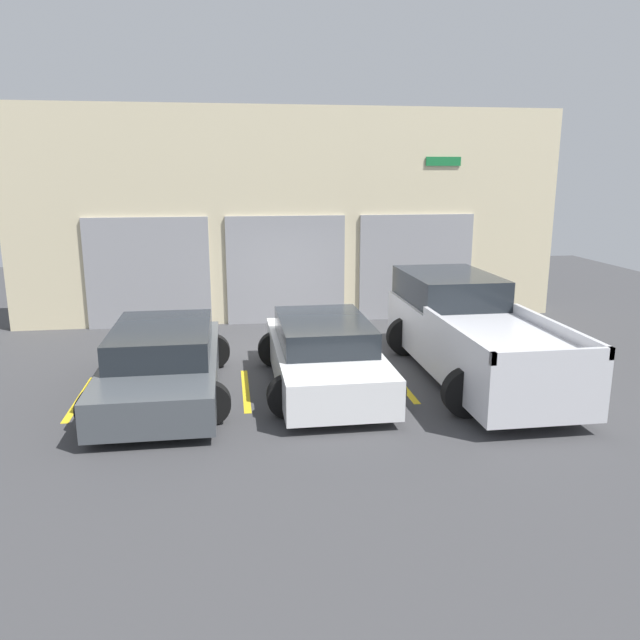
# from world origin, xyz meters

# --- Properties ---
(ground_plane) EXTENTS (28.00, 28.00, 0.00)m
(ground_plane) POSITION_xyz_m (0.00, 0.00, 0.00)
(ground_plane) COLOR #3D3D3F
(shophouse_building) EXTENTS (13.70, 0.68, 5.28)m
(shophouse_building) POSITION_xyz_m (-0.01, 3.29, 2.59)
(shophouse_building) COLOR beige
(shophouse_building) RESTS_ON ground
(pickup_truck) EXTENTS (2.38, 5.52, 1.74)m
(pickup_truck) POSITION_xyz_m (2.78, -1.71, 0.83)
(pickup_truck) COLOR silver
(pickup_truck) RESTS_ON ground
(sedan_white) EXTENTS (2.21, 4.28, 1.21)m
(sedan_white) POSITION_xyz_m (0.00, -1.96, 0.58)
(sedan_white) COLOR white
(sedan_white) RESTS_ON ground
(sedan_side) EXTENTS (2.27, 4.57, 1.18)m
(sedan_side) POSITION_xyz_m (-2.78, -1.96, 0.57)
(sedan_side) COLOR #474C51
(sedan_side) RESTS_ON ground
(parking_stripe_far_left) EXTENTS (0.12, 2.20, 0.01)m
(parking_stripe_far_left) POSITION_xyz_m (-4.18, -1.99, 0.00)
(parking_stripe_far_left) COLOR gold
(parking_stripe_far_left) RESTS_ON ground
(parking_stripe_left) EXTENTS (0.12, 2.20, 0.01)m
(parking_stripe_left) POSITION_xyz_m (-1.39, -1.99, 0.00)
(parking_stripe_left) COLOR gold
(parking_stripe_left) RESTS_ON ground
(parking_stripe_centre) EXTENTS (0.12, 2.20, 0.01)m
(parking_stripe_centre) POSITION_xyz_m (1.39, -1.99, 0.00)
(parking_stripe_centre) COLOR gold
(parking_stripe_centre) RESTS_ON ground
(parking_stripe_right) EXTENTS (0.12, 2.20, 0.01)m
(parking_stripe_right) POSITION_xyz_m (4.18, -1.99, 0.00)
(parking_stripe_right) COLOR gold
(parking_stripe_right) RESTS_ON ground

